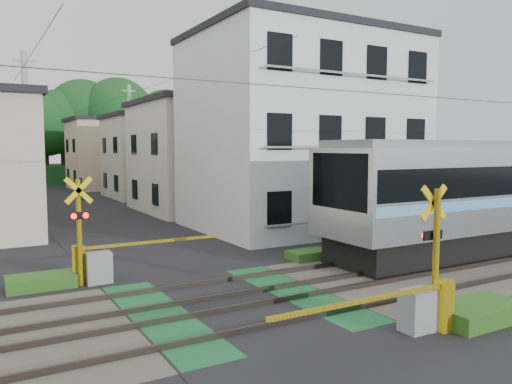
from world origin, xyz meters
TOP-DOWN VIEW (x-y plane):
  - ground at (0.00, 0.00)m, footprint 120.00×120.00m
  - track_bed at (0.00, 0.00)m, footprint 120.00×120.00m
  - crossing_signal_near at (2.59, -3.65)m, footprint 4.74×0.65m
  - crossing_signal_far at (-2.59, 3.65)m, footprint 4.74×0.65m
  - apartment_block at (8.50, 9.49)m, footprint 10.20×8.36m
  - houses_row at (0.25, 25.92)m, footprint 22.07×31.35m
  - tree_hill at (0.38, 48.78)m, footprint 40.00×13.41m
  - catenary at (6.00, 0.03)m, footprint 60.00×5.04m
  - utility_poles at (-1.05, 23.01)m, footprint 7.90×42.00m
  - pedestrian at (1.45, 27.98)m, footprint 0.69×0.54m
  - weed_patches at (1.76, -0.09)m, footprint 10.25×8.80m

SIDE VIEW (x-z plane):
  - ground at x=0.00m, z-range 0.00..0.00m
  - track_bed at x=0.00m, z-range -0.03..0.11m
  - weed_patches at x=1.76m, z-range -0.02..0.38m
  - crossing_signal_near at x=2.59m, z-range -0.83..2.25m
  - crossing_signal_far at x=-2.59m, z-range -0.83..2.25m
  - pedestrian at x=1.45m, z-range 0.00..1.69m
  - houses_row at x=0.25m, z-range -0.16..6.64m
  - catenary at x=6.00m, z-range 0.20..7.20m
  - utility_poles at x=-1.05m, z-range 0.08..8.08m
  - apartment_block at x=8.50m, z-range 0.01..9.31m
  - tree_hill at x=0.38m, z-range 0.32..12.29m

